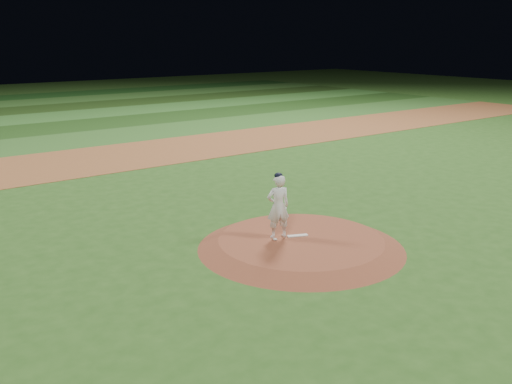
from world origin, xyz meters
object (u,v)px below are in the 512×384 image
(pitching_rubber, at_px, (298,236))
(rosin_bag, at_px, (275,239))
(pitchers_mound, at_px, (301,243))
(pitcher_on_mound, at_px, (278,206))

(pitching_rubber, relative_size, rosin_bag, 5.03)
(pitchers_mound, relative_size, pitcher_on_mound, 3.09)
(pitchers_mound, height_order, pitcher_on_mound, pitcher_on_mound)
(pitching_rubber, distance_m, pitcher_on_mound, 1.02)
(pitchers_mound, height_order, rosin_bag, rosin_bag)
(pitching_rubber, height_order, pitcher_on_mound, pitcher_on_mound)
(pitchers_mound, xyz_separation_m, pitching_rubber, (0.07, 0.21, 0.14))
(pitchers_mound, xyz_separation_m, rosin_bag, (-0.63, 0.31, 0.16))
(pitchers_mound, distance_m, pitching_rubber, 0.26)
(pitchers_mound, relative_size, rosin_bag, 49.45)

